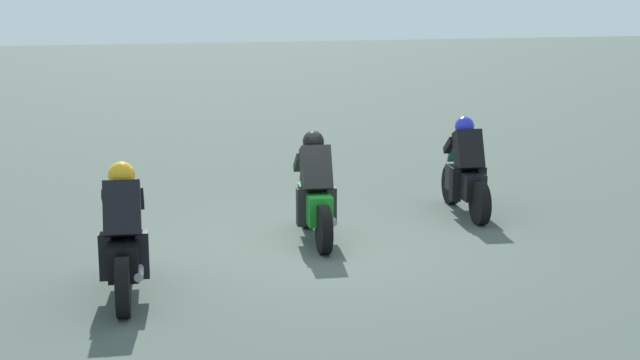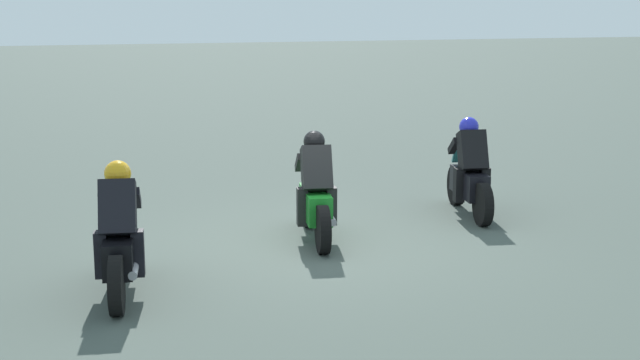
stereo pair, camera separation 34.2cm
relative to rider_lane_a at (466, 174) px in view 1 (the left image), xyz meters
name	(u,v)px [view 1 (the left image)]	position (x,y,z in m)	size (l,w,h in m)	color
ground_plane	(312,244)	(-0.87, 2.84, -0.62)	(120.00, 120.00, 0.00)	#404B45
rider_lane_a	(466,174)	(0.00, 0.00, 0.00)	(2.03, 0.62, 1.51)	black
rider_lane_b	(315,196)	(-0.64, 2.71, 0.00)	(2.03, 0.61, 1.51)	black
rider_lane_c	(124,242)	(-2.16, 5.51, 0.00)	(2.03, 0.61, 1.51)	black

